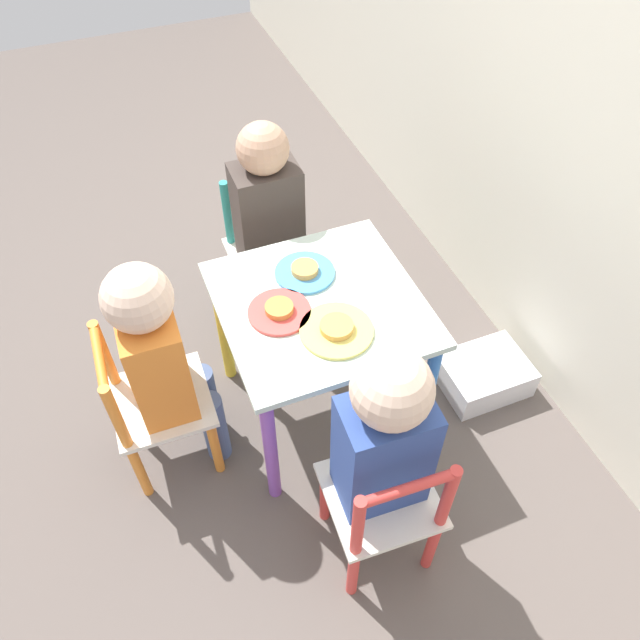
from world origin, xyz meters
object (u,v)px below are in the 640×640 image
object	(u,v)px
kids_table	(320,323)
chair_red	(384,506)
chair_teal	(269,253)
storage_bin	(484,374)
plate_left	(305,272)
plate_right	(337,330)
chair_orange	(154,406)
child_front	(162,355)
plate_front	(279,311)
child_right	(381,441)
child_left	(271,217)

from	to	relation	value
kids_table	chair_red	world-z (taller)	chair_red
chair_teal	storage_bin	xyz separation A→B (m)	(0.60, 0.52, -0.19)
kids_table	plate_left	xyz separation A→B (m)	(-0.11, 0.00, 0.09)
chair_red	chair_teal	distance (m)	0.97
kids_table	plate_right	world-z (taller)	plate_right
chair_red	plate_left	distance (m)	0.64
chair_orange	plate_left	world-z (taller)	plate_left
child_front	plate_front	distance (m)	0.32
child_right	plate_right	distance (m)	0.31
chair_orange	plate_right	world-z (taller)	plate_right
child_right	child_front	xyz separation A→B (m)	(-0.43, -0.40, -0.01)
child_front	child_left	bearing A→B (deg)	-44.69
chair_orange	child_left	size ratio (longest dim) A/B	0.67
chair_teal	plate_right	distance (m)	0.64
storage_bin	chair_orange	bearing A→B (deg)	-97.23
chair_orange	storage_bin	distance (m)	1.03
child_left	plate_right	bearing A→B (deg)	-89.89
chair_teal	child_front	bearing A→B (deg)	-131.50
child_right	plate_right	bearing A→B (deg)	-91.08
child_right	child_left	world-z (taller)	same
child_front	chair_teal	bearing A→B (deg)	-40.86
plate_right	chair_teal	bearing A→B (deg)	179.57
child_right	child_left	size ratio (longest dim) A/B	1.00
child_right	plate_right	xyz separation A→B (m)	(-0.31, 0.02, 0.03)
plate_right	child_right	bearing A→B (deg)	-4.07
child_right	storage_bin	bearing A→B (deg)	-147.67
chair_teal	chair_orange	size ratio (longest dim) A/B	1.00
child_front	storage_bin	xyz separation A→B (m)	(0.13, 0.95, -0.39)
child_right	child_left	bearing A→B (deg)	-88.77
child_right	plate_left	world-z (taller)	child_right
chair_teal	plate_front	xyz separation A→B (m)	(0.48, -0.12, 0.24)
chair_red	plate_left	xyz separation A→B (m)	(-0.60, 0.03, 0.24)
plate_left	plate_front	world-z (taller)	same
chair_teal	child_right	world-z (taller)	child_right
child_right	plate_front	world-z (taller)	child_right
child_left	child_front	bearing A→B (deg)	-135.32
child_right	child_front	size ratio (longest dim) A/B	1.03
child_left	storage_bin	xyz separation A→B (m)	(0.54, 0.52, -0.39)
plate_left	storage_bin	bearing A→B (deg)	66.22
chair_orange	child_right	size ratio (longest dim) A/B	0.67
child_right	child_front	bearing A→B (deg)	-44.14
child_front	storage_bin	size ratio (longest dim) A/B	2.77
child_right	plate_front	xyz separation A→B (m)	(-0.42, -0.09, 0.03)
storage_bin	plate_front	bearing A→B (deg)	-100.51
kids_table	plate_right	distance (m)	0.15
chair_teal	child_front	xyz separation A→B (m)	(0.48, -0.43, 0.20)
child_front	plate_front	size ratio (longest dim) A/B	4.50
kids_table	plate_front	xyz separation A→B (m)	(-0.00, -0.11, 0.09)
storage_bin	chair_teal	bearing A→B (deg)	-139.26
chair_orange	chair_red	bearing A→B (deg)	-135.91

